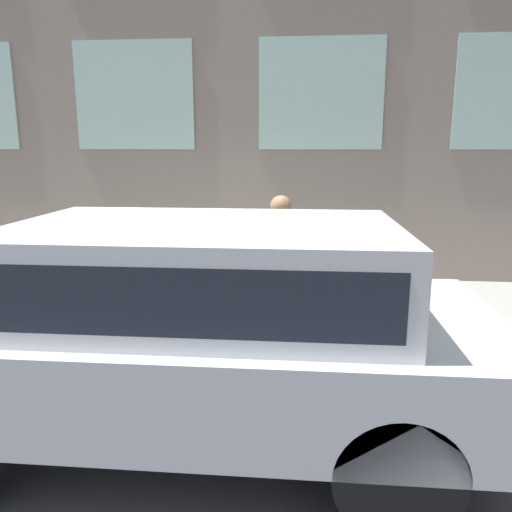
# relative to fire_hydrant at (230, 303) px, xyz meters

# --- Properties ---
(ground_plane) EXTENTS (80.00, 80.00, 0.00)m
(ground_plane) POSITION_rel_fire_hydrant_xyz_m (-0.37, 0.40, -0.57)
(ground_plane) COLOR #38383A
(sidewalk) EXTENTS (3.01, 60.00, 0.17)m
(sidewalk) POSITION_rel_fire_hydrant_xyz_m (1.14, 0.40, -0.49)
(sidewalk) COLOR #9E9B93
(sidewalk) RESTS_ON ground_plane
(fire_hydrant) EXTENTS (0.33, 0.45, 0.78)m
(fire_hydrant) POSITION_rel_fire_hydrant_xyz_m (0.00, 0.00, 0.00)
(fire_hydrant) COLOR #2D7260
(fire_hydrant) RESTS_ON sidewalk
(person) EXTENTS (0.36, 0.24, 1.47)m
(person) POSITION_rel_fire_hydrant_xyz_m (0.52, -0.50, 0.48)
(person) COLOR #726651
(person) RESTS_ON sidewalk
(parked_truck_silver_near) EXTENTS (1.97, 4.32, 1.63)m
(parked_truck_silver_near) POSITION_rel_fire_hydrant_xyz_m (-1.50, 0.01, 0.38)
(parked_truck_silver_near) COLOR black
(parked_truck_silver_near) RESTS_ON ground_plane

